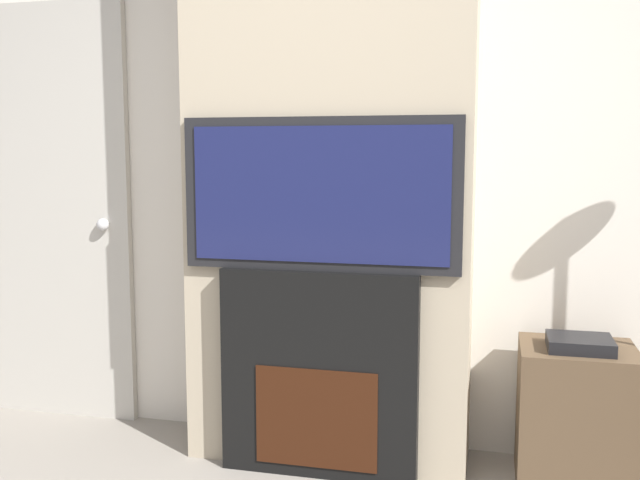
{
  "coord_description": "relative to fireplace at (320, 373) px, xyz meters",
  "views": [
    {
      "loc": [
        0.68,
        -1.15,
        1.34
      ],
      "look_at": [
        0.0,
        1.62,
        0.98
      ],
      "focal_mm": 40.0,
      "sensor_mm": 36.0,
      "label": 1
    }
  ],
  "objects": [
    {
      "name": "fireplace",
      "position": [
        0.0,
        0.0,
        0.0
      ],
      "size": [
        0.82,
        0.15,
        0.86
      ],
      "color": "black",
      "rests_on": "ground_plane"
    },
    {
      "name": "entry_door",
      "position": [
        -1.45,
        0.35,
        0.6
      ],
      "size": [
        0.82,
        0.09,
        2.06
      ],
      "color": "#BCB7AD",
      "rests_on": "ground_plane"
    },
    {
      "name": "wall_back",
      "position": [
        0.0,
        0.41,
        0.92
      ],
      "size": [
        6.0,
        0.06,
        2.7
      ],
      "color": "silver",
      "rests_on": "ground_plane"
    },
    {
      "name": "television",
      "position": [
        0.0,
        -0.0,
        0.74
      ],
      "size": [
        1.14,
        0.07,
        0.62
      ],
      "color": "black",
      "rests_on": "fireplace"
    },
    {
      "name": "media_stand",
      "position": [
        1.02,
        0.12,
        -0.13
      ],
      "size": [
        0.44,
        0.39,
        0.62
      ],
      "color": "brown",
      "rests_on": "ground_plane"
    },
    {
      "name": "chimney_breast",
      "position": [
        0.0,
        0.19,
        0.92
      ],
      "size": [
        1.2,
        0.38,
        2.7
      ],
      "color": "tan",
      "rests_on": "ground_plane"
    }
  ]
}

